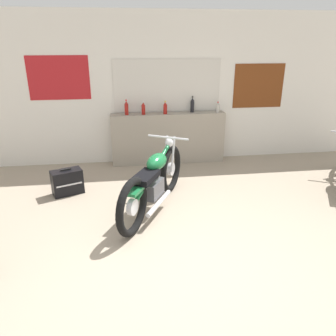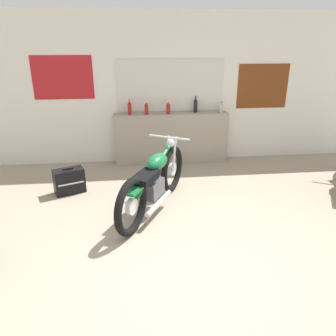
{
  "view_description": "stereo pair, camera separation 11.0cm",
  "coord_description": "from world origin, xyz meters",
  "px_view_note": "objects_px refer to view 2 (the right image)",
  "views": [
    {
      "loc": [
        -0.63,
        -2.78,
        2.29
      ],
      "look_at": [
        -0.09,
        1.23,
        0.7
      ],
      "focal_mm": 35.0,
      "sensor_mm": 36.0,
      "label": 1
    },
    {
      "loc": [
        -0.52,
        -2.8,
        2.29
      ],
      "look_at": [
        -0.09,
        1.23,
        0.7
      ],
      "focal_mm": 35.0,
      "sensor_mm": 36.0,
      "label": 2
    }
  ],
  "objects_px": {
    "bottle_leftmost": "(130,108)",
    "bottle_rightmost": "(221,108)",
    "bottle_left_center": "(146,109)",
    "hard_case_black": "(69,181)",
    "motorcycle_green": "(154,181)",
    "bottle_right_center": "(196,105)",
    "bottle_center": "(168,108)"
  },
  "relations": [
    {
      "from": "bottle_left_center",
      "to": "bottle_right_center",
      "type": "xyz_separation_m",
      "value": [
        0.95,
        0.09,
        0.03
      ]
    },
    {
      "from": "bottle_leftmost",
      "to": "hard_case_black",
      "type": "relative_size",
      "value": 0.54
    },
    {
      "from": "bottle_right_center",
      "to": "bottle_leftmost",
      "type": "bearing_deg",
      "value": -176.84
    },
    {
      "from": "bottle_center",
      "to": "bottle_rightmost",
      "type": "bearing_deg",
      "value": 1.1
    },
    {
      "from": "bottle_leftmost",
      "to": "bottle_center",
      "type": "xyz_separation_m",
      "value": [
        0.72,
        -0.02,
        -0.02
      ]
    },
    {
      "from": "motorcycle_green",
      "to": "hard_case_black",
      "type": "distance_m",
      "value": 1.51
    },
    {
      "from": "bottle_leftmost",
      "to": "bottle_left_center",
      "type": "height_order",
      "value": "bottle_leftmost"
    },
    {
      "from": "bottle_leftmost",
      "to": "bottle_right_center",
      "type": "height_order",
      "value": "bottle_right_center"
    },
    {
      "from": "bottle_right_center",
      "to": "bottle_rightmost",
      "type": "xyz_separation_m",
      "value": [
        0.49,
        -0.07,
        -0.05
      ]
    },
    {
      "from": "bottle_right_center",
      "to": "bottle_rightmost",
      "type": "bearing_deg",
      "value": -8.43
    },
    {
      "from": "bottle_center",
      "to": "bottle_leftmost",
      "type": "bearing_deg",
      "value": 178.26
    },
    {
      "from": "bottle_center",
      "to": "motorcycle_green",
      "type": "bearing_deg",
      "value": -101.94
    },
    {
      "from": "bottle_left_center",
      "to": "hard_case_black",
      "type": "relative_size",
      "value": 0.47
    },
    {
      "from": "motorcycle_green",
      "to": "bottle_left_center",
      "type": "bearing_deg",
      "value": 90.29
    },
    {
      "from": "bottle_left_center",
      "to": "bottle_rightmost",
      "type": "xyz_separation_m",
      "value": [
        1.43,
        0.01,
        -0.02
      ]
    },
    {
      "from": "bottle_leftmost",
      "to": "hard_case_black",
      "type": "bearing_deg",
      "value": -129.23
    },
    {
      "from": "bottle_center",
      "to": "hard_case_black",
      "type": "bearing_deg",
      "value": -145.2
    },
    {
      "from": "bottle_leftmost",
      "to": "hard_case_black",
      "type": "height_order",
      "value": "bottle_leftmost"
    },
    {
      "from": "bottle_leftmost",
      "to": "bottle_right_center",
      "type": "bearing_deg",
      "value": 3.16
    },
    {
      "from": "bottle_leftmost",
      "to": "bottle_rightmost",
      "type": "relative_size",
      "value": 1.4
    },
    {
      "from": "bottle_rightmost",
      "to": "bottle_right_center",
      "type": "bearing_deg",
      "value": 171.57
    },
    {
      "from": "bottle_leftmost",
      "to": "bottle_right_center",
      "type": "distance_m",
      "value": 1.26
    },
    {
      "from": "bottle_rightmost",
      "to": "hard_case_black",
      "type": "relative_size",
      "value": 0.39
    },
    {
      "from": "bottle_leftmost",
      "to": "bottle_rightmost",
      "type": "bearing_deg",
      "value": -0.08
    },
    {
      "from": "bottle_left_center",
      "to": "bottle_center",
      "type": "xyz_separation_m",
      "value": [
        0.41,
        -0.01,
        -0.0
      ]
    },
    {
      "from": "bottle_rightmost",
      "to": "motorcycle_green",
      "type": "distance_m",
      "value": 2.47
    },
    {
      "from": "bottle_rightmost",
      "to": "motorcycle_green",
      "type": "xyz_separation_m",
      "value": [
        -1.42,
        -1.92,
        -0.63
      ]
    },
    {
      "from": "motorcycle_green",
      "to": "bottle_center",
      "type": "bearing_deg",
      "value": 78.06
    },
    {
      "from": "bottle_left_center",
      "to": "hard_case_black",
      "type": "xyz_separation_m",
      "value": [
        -1.3,
        -1.2,
        -0.89
      ]
    },
    {
      "from": "bottle_leftmost",
      "to": "motorcycle_green",
      "type": "height_order",
      "value": "bottle_leftmost"
    },
    {
      "from": "bottle_leftmost",
      "to": "bottle_right_center",
      "type": "relative_size",
      "value": 0.92
    },
    {
      "from": "bottle_left_center",
      "to": "motorcycle_green",
      "type": "xyz_separation_m",
      "value": [
        0.01,
        -1.9,
        -0.65
      ]
    }
  ]
}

